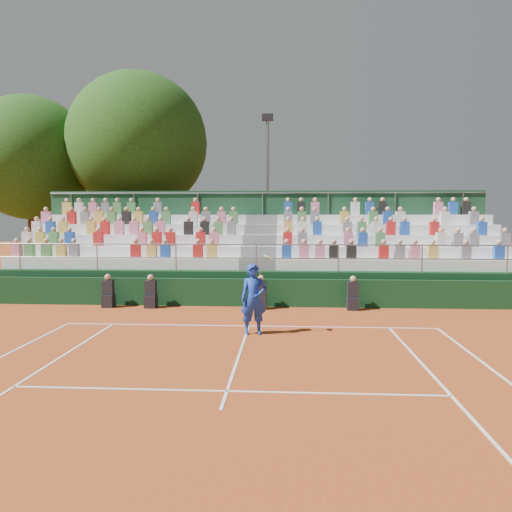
# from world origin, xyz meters

# --- Properties ---
(ground) EXTENTS (90.00, 90.00, 0.00)m
(ground) POSITION_xyz_m (0.00, 0.00, 0.00)
(ground) COLOR #A5451B
(ground) RESTS_ON ground
(courtside_wall) EXTENTS (20.00, 0.15, 1.00)m
(courtside_wall) POSITION_xyz_m (0.00, 3.20, 0.50)
(courtside_wall) COLOR #0E3218
(courtside_wall) RESTS_ON ground
(line_officials) EXTENTS (9.06, 0.40, 1.19)m
(line_officials) POSITION_xyz_m (-1.33, 2.75, 0.48)
(line_officials) COLOR black
(line_officials) RESTS_ON ground
(grandstand) EXTENTS (20.00, 5.20, 4.40)m
(grandstand) POSITION_xyz_m (-0.02, 6.44, 1.09)
(grandstand) COLOR #0E3218
(grandstand) RESTS_ON ground
(tennis_player) EXTENTS (0.93, 0.61, 2.22)m
(tennis_player) POSITION_xyz_m (0.20, -0.97, 0.98)
(tennis_player) COLOR #1636A8
(tennis_player) RESTS_ON ground
(tree_west) EXTENTS (6.78, 6.78, 9.81)m
(tree_west) POSITION_xyz_m (-13.01, 12.48, 6.40)
(tree_west) COLOR #351F13
(tree_west) RESTS_ON ground
(tree_east) EXTENTS (7.56, 7.56, 11.00)m
(tree_east) POSITION_xyz_m (-7.01, 12.59, 7.21)
(tree_east) COLOR #351F13
(tree_east) RESTS_ON ground
(floodlight_mast) EXTENTS (0.60, 0.25, 8.60)m
(floodlight_mast) POSITION_xyz_m (0.08, 12.26, 4.98)
(floodlight_mast) COLOR gray
(floodlight_mast) RESTS_ON ground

